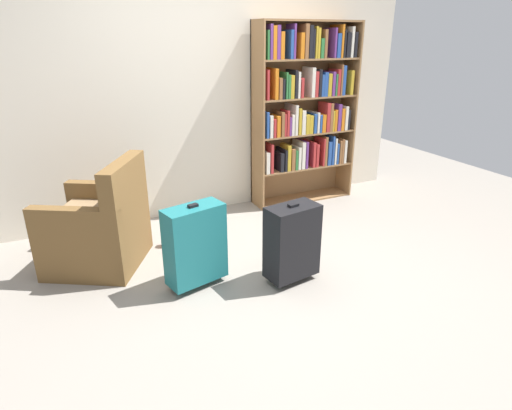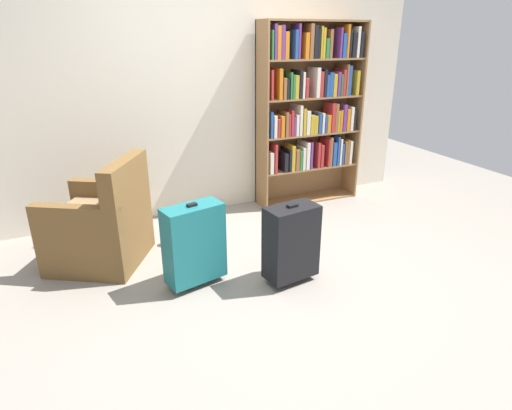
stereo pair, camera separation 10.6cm
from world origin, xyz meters
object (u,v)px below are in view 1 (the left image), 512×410
bookshelf (305,106)px  suitcase_black (292,242)px  mug (166,241)px  suitcase_teal (195,244)px  armchair (100,229)px

bookshelf → suitcase_black: (-1.01, -1.53, -0.74)m
bookshelf → suitcase_black: bearing=-123.5°
bookshelf → suitcase_black: size_ratio=3.01×
mug → suitcase_black: (0.75, -0.99, 0.29)m
bookshelf → suitcase_teal: size_ratio=2.90×
armchair → suitcase_black: (1.30, -0.91, 0.02)m
bookshelf → mug: bookshelf is taller
mug → suitcase_teal: size_ratio=0.18×
armchair → mug: armchair is taller
bookshelf → suitcase_black: bookshelf is taller
armchair → mug: 0.62m
suitcase_black → bookshelf: bearing=56.5°
armchair → suitcase_teal: size_ratio=1.42×
bookshelf → suitcase_teal: bookshelf is taller
bookshelf → armchair: (-2.31, -0.62, -0.76)m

